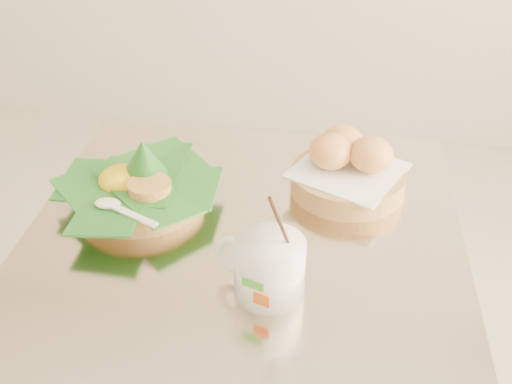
% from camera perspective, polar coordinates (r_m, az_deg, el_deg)
% --- Properties ---
extents(cafe_table, '(0.73, 0.73, 0.75)m').
position_cam_1_polar(cafe_table, '(1.18, -1.00, -12.18)').
color(cafe_table, gray).
rests_on(cafe_table, floor).
extents(rice_basket, '(0.27, 0.27, 0.14)m').
position_cam_1_polar(rice_basket, '(1.10, -10.37, 0.67)').
color(rice_basket, tan).
rests_on(rice_basket, cafe_table).
extents(bread_basket, '(0.22, 0.22, 0.10)m').
position_cam_1_polar(bread_basket, '(1.13, 8.15, 2.08)').
color(bread_basket, tan).
rests_on(bread_basket, cafe_table).
extents(coffee_mug, '(0.14, 0.11, 0.17)m').
position_cam_1_polar(coffee_mug, '(0.90, 1.05, -6.57)').
color(coffee_mug, white).
rests_on(coffee_mug, cafe_table).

